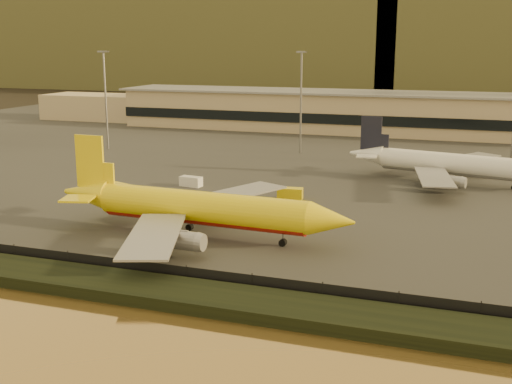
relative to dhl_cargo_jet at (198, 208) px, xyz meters
The scene contains 11 objects.
ground 8.20m from the dhl_cargo_jet, 47.54° to the right, with size 900.00×900.00×0.00m, color black.
embankment 22.93m from the dhl_cargo_jet, 77.99° to the right, with size 320.00×7.00×1.40m, color black.
tarmac 90.07m from the dhl_cargo_jet, 87.00° to the left, with size 320.00×220.00×0.20m, color #2D2D2D.
perimeter_fence 18.99m from the dhl_cargo_jet, 75.45° to the right, with size 300.00×0.05×2.20m, color black.
terminal_building 120.82m from the dhl_cargo_jet, 94.66° to the left, with size 202.00×25.00×12.60m.
apron_light_masts 73.47m from the dhl_cargo_jet, 74.24° to the left, with size 152.20×12.20×25.40m.
distant_hills 336.33m from the dhl_cargo_jet, 92.74° to the left, with size 470.00×160.00×70.00m.
dhl_cargo_jet is the anchor object (origin of this frame).
white_narrowbody_jet 59.67m from the dhl_cargo_jet, 56.97° to the left, with size 42.83×41.16×12.38m.
gse_vehicle_yellow 27.10m from the dhl_cargo_jet, 76.69° to the left, with size 4.48×2.02×2.02m, color yellow.
gse_vehicle_white 33.61m from the dhl_cargo_jet, 116.62° to the left, with size 4.31×1.94×1.94m, color white.
Camera 1 is at (32.42, -76.08, 27.29)m, focal length 45.00 mm.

